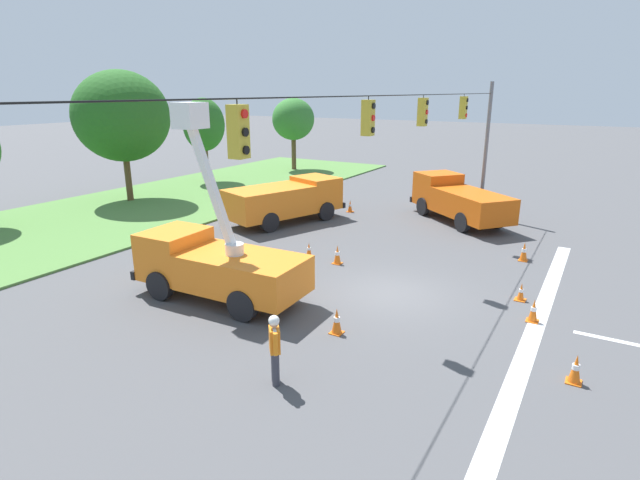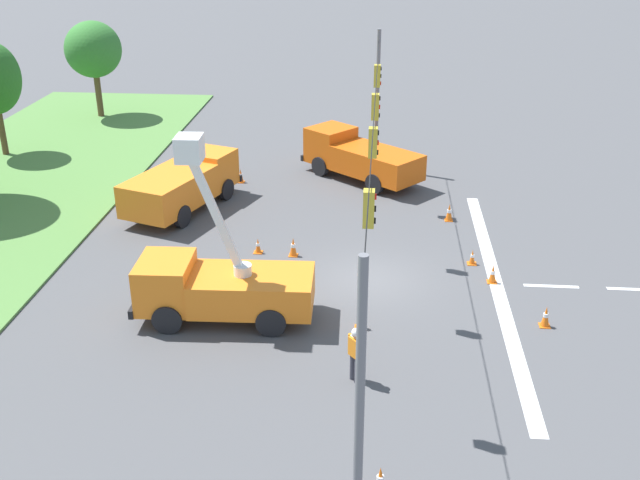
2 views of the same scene
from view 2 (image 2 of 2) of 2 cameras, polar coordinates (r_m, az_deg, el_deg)
ground_plane at (r=28.16m, az=3.78°, el=-3.00°), size 200.00×200.00×0.00m
lane_markings at (r=28.78m, az=16.20°, el=-3.35°), size 17.60×15.25×0.01m
signal_gantry at (r=26.35m, az=4.06°, el=5.85°), size 26.20×0.33×7.20m
tree_east_end at (r=50.94m, az=-16.90°, el=13.70°), size 3.83×3.51×6.16m
utility_truck_bucket_lift at (r=25.21m, az=-7.68°, el=-3.31°), size 2.52×6.04×6.39m
utility_truck_support_near at (r=38.04m, az=2.97°, el=6.38°), size 5.93×6.43×2.30m
utility_truck_support_far at (r=34.68m, az=-10.40°, el=4.26°), size 6.88×4.51×2.19m
road_worker at (r=22.01m, az=2.71°, el=-8.48°), size 0.52×0.46×1.77m
traffic_cone_foreground_left at (r=28.45m, az=13.02°, el=-2.53°), size 0.36×0.36×0.72m
traffic_cone_foreground_right at (r=29.80m, az=-2.05°, el=-0.53°), size 0.36×0.36×0.77m
traffic_cone_mid_left at (r=37.97m, az=-6.06°, el=4.89°), size 0.36×0.36×0.70m
traffic_cone_mid_right at (r=18.74m, az=4.61°, el=-17.77°), size 0.36×0.36×0.77m
traffic_cone_near_bucket at (r=33.59m, az=9.82°, el=2.10°), size 0.36×0.36×0.79m
traffic_cone_lane_edge_a at (r=24.88m, az=3.08°, el=-5.94°), size 0.36×0.36×0.78m
traffic_cone_lane_edge_b at (r=26.05m, az=16.82°, el=-5.61°), size 0.36×0.36×0.74m
traffic_cone_far_left at (r=30.18m, az=-4.75°, el=-0.45°), size 0.36×0.36×0.63m
traffic_cone_far_right at (r=29.74m, az=11.53°, el=-1.30°), size 0.36×0.36×0.61m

